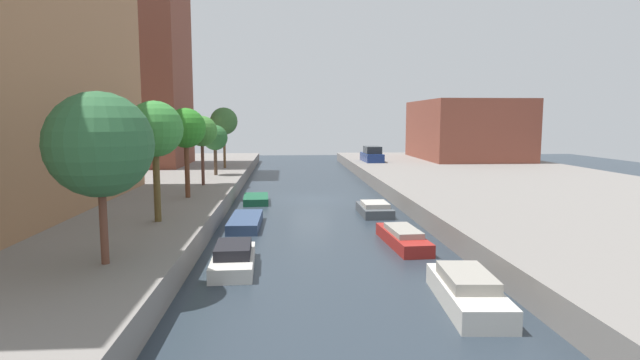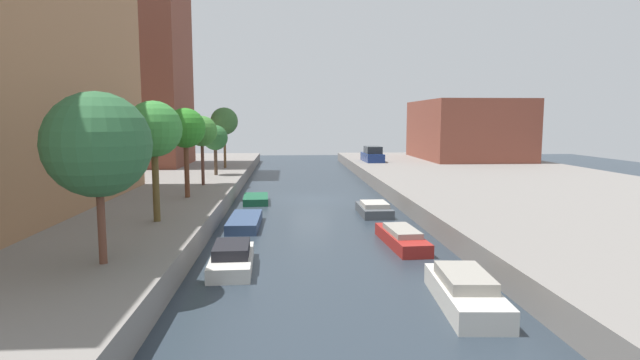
# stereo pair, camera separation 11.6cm
# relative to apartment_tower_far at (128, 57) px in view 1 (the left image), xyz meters

# --- Properties ---
(ground_plane) EXTENTS (84.00, 84.00, 0.00)m
(ground_plane) POSITION_rel_apartment_tower_far_xyz_m (16.00, -15.35, -10.91)
(ground_plane) COLOR #28333D
(quay_left) EXTENTS (20.00, 64.00, 1.00)m
(quay_left) POSITION_rel_apartment_tower_far_xyz_m (1.00, -15.35, -10.41)
(quay_left) COLOR gray
(quay_left) RESTS_ON ground_plane
(quay_right) EXTENTS (20.00, 64.00, 1.00)m
(quay_right) POSITION_rel_apartment_tower_far_xyz_m (31.00, -15.35, -10.41)
(quay_right) COLOR gray
(quay_right) RESTS_ON ground_plane
(apartment_tower_far) EXTENTS (10.00, 9.34, 19.83)m
(apartment_tower_far) POSITION_rel_apartment_tower_far_xyz_m (0.00, 0.00, 0.00)
(apartment_tower_far) COLOR brown
(apartment_tower_far) RESTS_ON quay_left
(low_block_right) EXTENTS (10.00, 13.72, 6.30)m
(low_block_right) POSITION_rel_apartment_tower_far_xyz_m (34.00, 5.82, -6.76)
(low_block_right) COLOR brown
(low_block_right) RESTS_ON quay_right
(street_tree_0) EXTENTS (3.07, 3.07, 5.08)m
(street_tree_0) POSITION_rel_apartment_tower_far_xyz_m (8.95, -33.31, -6.38)
(street_tree_0) COLOR brown
(street_tree_0) RESTS_ON quay_left
(street_tree_1) EXTENTS (2.32, 2.32, 5.04)m
(street_tree_1) POSITION_rel_apartment_tower_far_xyz_m (8.95, -26.99, -6.08)
(street_tree_1) COLOR brown
(street_tree_1) RESTS_ON quay_left
(street_tree_2) EXTENTS (2.16, 2.16, 4.89)m
(street_tree_2) POSITION_rel_apartment_tower_far_xyz_m (8.95, -20.38, -6.15)
(street_tree_2) COLOR brown
(street_tree_2) RESTS_ON quay_left
(street_tree_3) EXTENTS (1.98, 1.98, 4.50)m
(street_tree_3) POSITION_rel_apartment_tower_far_xyz_m (8.95, -15.08, -6.43)
(street_tree_3) COLOR brown
(street_tree_3) RESTS_ON quay_left
(street_tree_4) EXTENTS (1.93, 1.93, 3.85)m
(street_tree_4) POSITION_rel_apartment_tower_far_xyz_m (8.95, -9.02, -7.07)
(street_tree_4) COLOR brown
(street_tree_4) RESTS_ON quay_left
(street_tree_5) EXTENTS (2.40, 2.40, 5.32)m
(street_tree_5) POSITION_rel_apartment_tower_far_xyz_m (8.95, -3.09, -5.83)
(street_tree_5) COLOR brown
(street_tree_5) RESTS_ON quay_left
(parked_car) EXTENTS (1.81, 4.47, 1.56)m
(parked_car) POSITION_rel_apartment_tower_far_xyz_m (23.15, 2.71, -9.26)
(parked_car) COLOR navy
(parked_car) RESTS_ON quay_right
(moored_boat_left_0) EXTENTS (1.56, 3.80, 0.89)m
(moored_boat_left_0) POSITION_rel_apartment_tower_far_xyz_m (12.45, -30.70, -10.55)
(moored_boat_left_0) COLOR beige
(moored_boat_left_0) RESTS_ON ground_plane
(moored_boat_left_1) EXTENTS (1.53, 4.30, 0.49)m
(moored_boat_left_1) POSITION_rel_apartment_tower_far_xyz_m (12.33, -23.62, -10.67)
(moored_boat_left_1) COLOR #33476B
(moored_boat_left_1) RESTS_ON ground_plane
(moored_boat_left_2) EXTENTS (1.67, 3.28, 0.44)m
(moored_boat_left_2) POSITION_rel_apartment_tower_far_xyz_m (12.44, -16.33, -10.69)
(moored_boat_left_2) COLOR #195638
(moored_boat_left_2) RESTS_ON ground_plane
(moored_boat_right_0) EXTENTS (1.77, 4.29, 0.97)m
(moored_boat_right_0) POSITION_rel_apartment_tower_far_xyz_m (19.45, -34.80, -10.50)
(moored_boat_right_0) COLOR beige
(moored_boat_right_0) RESTS_ON ground_plane
(moored_boat_right_1) EXTENTS (1.50, 4.52, 0.76)m
(moored_boat_right_1) POSITION_rel_apartment_tower_far_xyz_m (19.23, -27.83, -10.59)
(moored_boat_right_1) COLOR maroon
(moored_boat_right_1) RESTS_ON ground_plane
(moored_boat_right_2) EXTENTS (1.64, 3.43, 0.73)m
(moored_boat_right_2) POSITION_rel_apartment_tower_far_xyz_m (19.25, -20.90, -10.60)
(moored_boat_right_2) COLOR #4C5156
(moored_boat_right_2) RESTS_ON ground_plane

